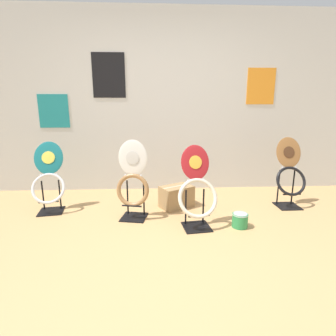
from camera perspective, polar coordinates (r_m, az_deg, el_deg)
The scene contains 8 objects.
ground_plane at distance 2.23m, azimuth 0.82°, elevation -20.93°, with size 14.00×14.00×0.00m, color tan.
wall_back at distance 3.96m, azimuth -1.17°, elevation 13.96°, with size 8.00×0.07×2.60m.
toilet_seat_display_teal_sax at distance 3.46m, azimuth -24.52°, elevation -2.12°, with size 0.41×0.42×0.84m.
toilet_seat_display_white_plain at distance 2.96m, azimuth -7.65°, elevation -3.30°, with size 0.39×0.33×0.90m.
toilet_seat_display_woodgrain at distance 3.63m, azimuth 24.98°, elevation -1.46°, with size 0.38×0.32×0.88m.
toilet_seat_display_crimson_swirl at distance 2.74m, azimuth 6.33°, elevation -5.11°, with size 0.44×0.35×0.86m.
paint_can at distance 2.93m, azimuth 15.40°, elevation -10.82°, with size 0.17×0.17×0.15m.
storage_box at distance 3.34m, azimuth 1.87°, elevation -6.24°, with size 0.47×0.41×0.28m.
Camera 1 is at (-0.12, -1.84, 1.25)m, focal length 28.00 mm.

